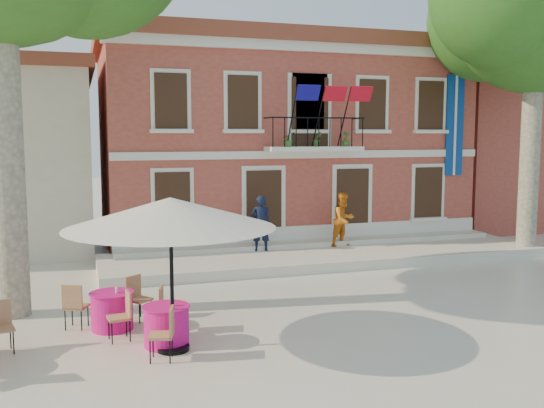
% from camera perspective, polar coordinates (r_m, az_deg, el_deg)
% --- Properties ---
extents(ground, '(90.00, 90.00, 0.00)m').
position_cam_1_polar(ground, '(14.63, 4.64, -9.17)').
color(ground, beige).
rests_on(ground, ground).
extents(main_building, '(13.50, 9.59, 7.50)m').
position_cam_1_polar(main_building, '(24.16, 0.08, 6.11)').
color(main_building, '#B65441').
rests_on(main_building, ground).
extents(neighbor_east, '(9.40, 9.40, 6.40)m').
position_cam_1_polar(neighbor_east, '(30.87, 21.26, 4.70)').
color(neighbor_east, '#B65441').
rests_on(neighbor_east, ground).
extents(terrace, '(14.00, 3.40, 0.30)m').
position_cam_1_polar(terrace, '(19.29, 5.17, -4.88)').
color(terrace, silver).
rests_on(terrace, ground).
extents(plane_tree_east, '(5.48, 5.48, 10.76)m').
position_cam_1_polar(plane_tree_east, '(21.94, 23.66, 16.47)').
color(plane_tree_east, '#A59E84').
rests_on(plane_tree_east, ground).
extents(patio_umbrella, '(3.82, 3.82, 2.84)m').
position_cam_1_polar(patio_umbrella, '(11.03, -9.53, -0.87)').
color(patio_umbrella, black).
rests_on(patio_umbrella, ground).
extents(pedestrian_navy, '(0.71, 0.53, 1.76)m').
position_cam_1_polar(pedestrian_navy, '(19.12, -1.08, -1.82)').
color(pedestrian_navy, black).
rests_on(pedestrian_navy, terrace).
extents(pedestrian_orange, '(1.04, 0.93, 1.78)m').
position_cam_1_polar(pedestrian_orange, '(20.05, 6.74, -1.45)').
color(pedestrian_orange, orange).
rests_on(pedestrian_orange, terrace).
extents(cafe_table_1, '(0.90, 1.96, 0.95)m').
position_cam_1_polar(cafe_table_1, '(11.75, -9.91, -11.06)').
color(cafe_table_1, '#DF1586').
rests_on(cafe_table_1, ground).
extents(cafe_table_3, '(1.86, 1.73, 0.95)m').
position_cam_1_polar(cafe_table_3, '(12.93, -14.83, -9.51)').
color(cafe_table_3, '#DF1586').
rests_on(cafe_table_3, ground).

